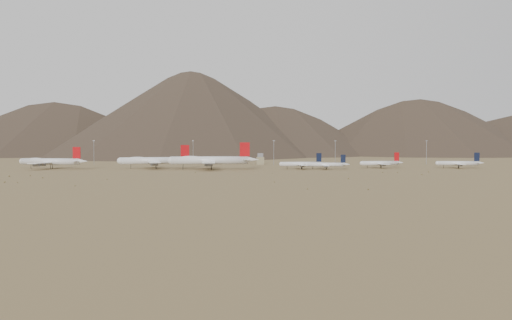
{
  "coord_description": "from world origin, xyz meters",
  "views": [
    {
      "loc": [
        8.87,
        -408.36,
        22.82
      ],
      "look_at": [
        22.65,
        30.0,
        7.88
      ],
      "focal_mm": 35.0,
      "sensor_mm": 36.0,
      "label": 1
    }
  ],
  "objects_px": {
    "widebody_west": "(51,161)",
    "widebody_east": "(210,160)",
    "widebody_centre": "(155,160)",
    "control_tower": "(260,160)",
    "narrowbody_b": "(327,165)",
    "narrowbody_a": "(302,164)"
  },
  "relations": [
    {
      "from": "control_tower",
      "to": "widebody_east",
      "type": "bearing_deg",
      "value": -115.33
    },
    {
      "from": "widebody_west",
      "to": "widebody_centre",
      "type": "relative_size",
      "value": 0.93
    },
    {
      "from": "widebody_west",
      "to": "control_tower",
      "type": "relative_size",
      "value": 5.37
    },
    {
      "from": "widebody_centre",
      "to": "narrowbody_b",
      "type": "relative_size",
      "value": 1.8
    },
    {
      "from": "narrowbody_b",
      "to": "widebody_west",
      "type": "bearing_deg",
      "value": -178.12
    },
    {
      "from": "widebody_east",
      "to": "narrowbody_a",
      "type": "distance_m",
      "value": 80.13
    },
    {
      "from": "widebody_east",
      "to": "narrowbody_b",
      "type": "bearing_deg",
      "value": -4.3
    },
    {
      "from": "narrowbody_a",
      "to": "widebody_west",
      "type": "bearing_deg",
      "value": 170.91
    },
    {
      "from": "narrowbody_a",
      "to": "narrowbody_b",
      "type": "xyz_separation_m",
      "value": [
        21.0,
        -4.98,
        -0.38
      ]
    },
    {
      "from": "widebody_east",
      "to": "control_tower",
      "type": "bearing_deg",
      "value": 60.5
    },
    {
      "from": "widebody_west",
      "to": "narrowbody_b",
      "type": "bearing_deg",
      "value": 8.82
    },
    {
      "from": "narrowbody_b",
      "to": "control_tower",
      "type": "relative_size",
      "value": 3.23
    },
    {
      "from": "narrowbody_b",
      "to": "control_tower",
      "type": "distance_m",
      "value": 113.19
    },
    {
      "from": "widebody_centre",
      "to": "widebody_west",
      "type": "bearing_deg",
      "value": 169.89
    },
    {
      "from": "widebody_west",
      "to": "widebody_centre",
      "type": "height_order",
      "value": "widebody_centre"
    },
    {
      "from": "widebody_centre",
      "to": "control_tower",
      "type": "distance_m",
      "value": 126.92
    },
    {
      "from": "narrowbody_a",
      "to": "control_tower",
      "type": "distance_m",
      "value": 100.12
    },
    {
      "from": "widebody_centre",
      "to": "control_tower",
      "type": "height_order",
      "value": "widebody_centre"
    },
    {
      "from": "widebody_west",
      "to": "widebody_east",
      "type": "distance_m",
      "value": 141.08
    },
    {
      "from": "narrowbody_a",
      "to": "control_tower",
      "type": "relative_size",
      "value": 3.52
    },
    {
      "from": "narrowbody_a",
      "to": "widebody_east",
      "type": "bearing_deg",
      "value": 176.47
    },
    {
      "from": "widebody_east",
      "to": "narrowbody_a",
      "type": "xyz_separation_m",
      "value": [
        79.91,
        4.75,
        -3.51
      ]
    }
  ]
}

